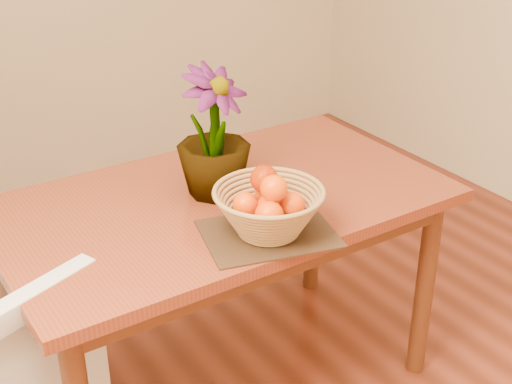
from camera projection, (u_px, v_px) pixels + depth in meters
table at (222, 221)px, 2.27m from camera, size 1.40×0.80×0.75m
placemat at (268, 234)px, 2.02m from camera, size 0.42×0.36×0.01m
wicker_basket at (269, 213)px, 1.99m from camera, size 0.31×0.31×0.13m
orange_pile at (268, 195)px, 1.97m from camera, size 0.18×0.19×0.14m
potted_plant at (213, 133)px, 2.16m from camera, size 0.30×0.30×0.41m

